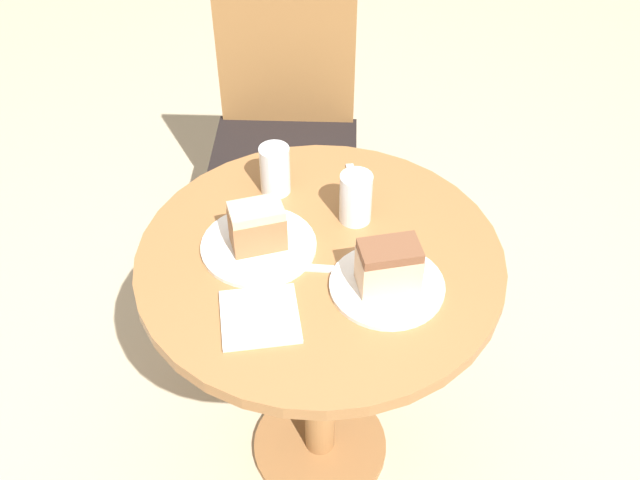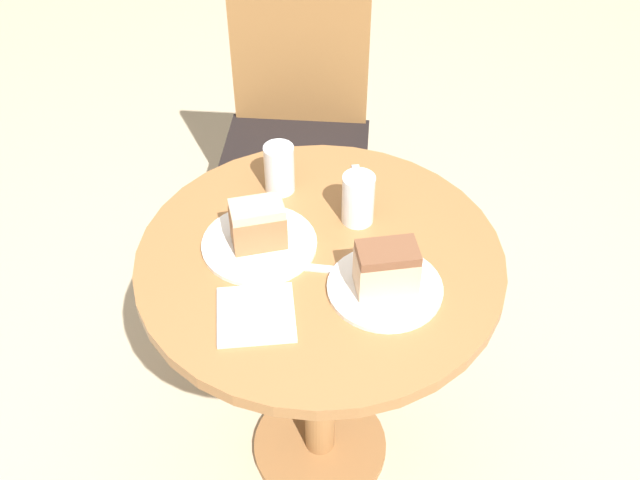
% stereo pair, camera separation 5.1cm
% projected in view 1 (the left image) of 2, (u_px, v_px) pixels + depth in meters
% --- Properties ---
extents(ground_plane, '(8.00, 8.00, 0.00)m').
position_uv_depth(ground_plane, '(320.00, 447.00, 2.06)').
color(ground_plane, beige).
extents(table, '(0.77, 0.77, 0.74)m').
position_uv_depth(table, '(320.00, 308.00, 1.67)').
color(table, '#9E6B3D').
rests_on(table, ground_plane).
extents(chair, '(0.47, 0.46, 0.98)m').
position_uv_depth(chair, '(285.00, 132.00, 2.28)').
color(chair, olive).
rests_on(chair, ground_plane).
extents(plate_near, '(0.23, 0.23, 0.01)m').
position_uv_depth(plate_near, '(387.00, 286.00, 1.48)').
color(plate_near, white).
rests_on(plate_near, table).
extents(plate_far, '(0.24, 0.24, 0.01)m').
position_uv_depth(plate_far, '(259.00, 246.00, 1.56)').
color(plate_far, white).
rests_on(plate_far, table).
extents(cake_slice_near, '(0.13, 0.09, 0.10)m').
position_uv_depth(cake_slice_near, '(389.00, 266.00, 1.44)').
color(cake_slice_near, beige).
rests_on(cake_slice_near, plate_near).
extents(cake_slice_far, '(0.12, 0.10, 0.10)m').
position_uv_depth(cake_slice_far, '(257.00, 226.00, 1.53)').
color(cake_slice_far, '#9E6B42').
rests_on(cake_slice_far, plate_far).
extents(glass_lemonade, '(0.07, 0.07, 0.12)m').
position_uv_depth(glass_lemonade, '(275.00, 172.00, 1.67)').
color(glass_lemonade, beige).
rests_on(glass_lemonade, table).
extents(glass_water, '(0.07, 0.07, 0.12)m').
position_uv_depth(glass_water, '(356.00, 200.00, 1.60)').
color(glass_water, silver).
rests_on(glass_water, table).
extents(napkin_stack, '(0.16, 0.16, 0.01)m').
position_uv_depth(napkin_stack, '(260.00, 317.00, 1.42)').
color(napkin_stack, silver).
rests_on(napkin_stack, table).
extents(fork, '(0.15, 0.04, 0.00)m').
position_uv_depth(fork, '(322.00, 268.00, 1.52)').
color(fork, silver).
rests_on(fork, table).
extents(spoon, '(0.03, 0.14, 0.00)m').
position_uv_depth(spoon, '(354.00, 183.00, 1.72)').
color(spoon, silver).
rests_on(spoon, table).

